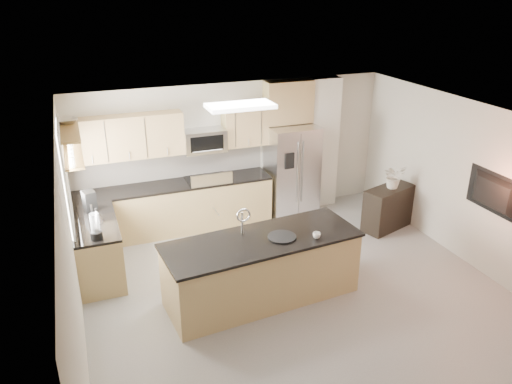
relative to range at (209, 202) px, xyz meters
name	(u,v)px	position (x,y,z in m)	size (l,w,h in m)	color
floor	(305,303)	(0.60, -2.92, -0.47)	(6.50, 6.50, 0.00)	gray
ceiling	(313,128)	(0.60, -2.92, 2.13)	(6.00, 6.50, 0.02)	white
wall_back	(233,151)	(0.60, 0.33, 0.83)	(6.00, 0.02, 2.60)	beige
wall_left	(72,263)	(-2.40, -2.92, 0.83)	(0.02, 6.50, 2.60)	beige
wall_right	(485,192)	(3.60, -2.92, 0.83)	(0.02, 6.50, 2.60)	beige
back_counter	(175,207)	(-0.63, 0.01, 0.00)	(3.55, 0.66, 1.44)	tan
left_counter	(98,248)	(-2.07, -1.07, -0.01)	(0.66, 1.50, 0.92)	tan
range	(209,202)	(0.00, 0.00, 0.00)	(0.76, 0.64, 1.14)	black
upper_cabinets	(164,133)	(-0.70, 0.16, 1.35)	(3.50, 0.33, 0.75)	tan
microwave	(204,141)	(0.00, 0.12, 1.16)	(0.76, 0.40, 0.40)	silver
refrigerator	(291,171)	(1.66, -0.05, 0.42)	(0.92, 0.78, 1.78)	silver
partition_column	(322,143)	(2.42, 0.18, 0.83)	(0.60, 0.30, 2.60)	silver
window	(66,179)	(-2.38, -1.07, 1.18)	(0.04, 1.15, 1.65)	white
shelf_lower	(72,156)	(-2.25, -0.97, 1.48)	(0.30, 1.20, 0.04)	olive
shelf_upper	(68,131)	(-2.25, -0.97, 1.85)	(0.30, 1.20, 0.04)	olive
ceiling_fixture	(240,106)	(0.20, -1.32, 2.09)	(1.00, 0.50, 0.06)	white
island	(262,268)	(0.08, -2.55, 0.01)	(2.87, 1.24, 1.39)	tan
credenza	(388,208)	(3.08, -1.28, -0.07)	(1.00, 0.42, 0.80)	black
cup	(317,235)	(0.80, -2.80, 0.53)	(0.11, 0.11, 0.09)	white
platter	(282,237)	(0.35, -2.62, 0.50)	(0.40, 0.40, 0.02)	black
blender	(96,228)	(-2.07, -1.66, 0.62)	(0.17, 0.17, 0.39)	black
kettle	(97,216)	(-2.02, -1.09, 0.55)	(0.18, 0.18, 0.22)	silver
coffee_maker	(90,201)	(-2.09, -0.64, 0.60)	(0.22, 0.25, 0.33)	black
bowl	(67,120)	(-2.25, -0.58, 1.91)	(0.40, 0.40, 0.10)	silver
flower_vase	(395,171)	(3.13, -1.28, 0.66)	(0.60, 0.52, 0.66)	beige
television	(491,194)	(3.51, -3.12, 0.88)	(1.08, 0.14, 0.62)	black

